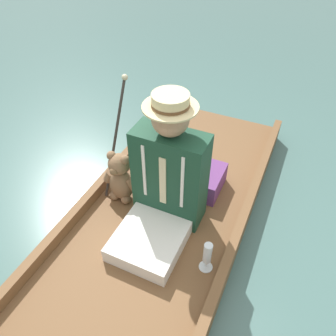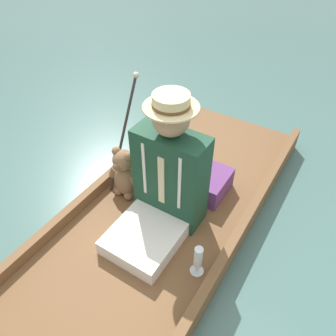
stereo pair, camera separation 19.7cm
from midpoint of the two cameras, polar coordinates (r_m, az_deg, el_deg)
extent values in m
plane|color=#476B66|center=(2.36, -4.72, -12.08)|extent=(16.00, 16.00, 0.00)
cube|color=brown|center=(2.31, -4.80, -11.24)|extent=(1.12, 3.11, 0.11)
cube|color=brown|center=(2.12, 8.23, -14.30)|extent=(0.06, 3.11, 0.09)
cube|color=brown|center=(2.47, -15.91, -5.32)|extent=(0.06, 3.11, 0.09)
cube|color=#6B3875|center=(2.49, 1.96, -1.49)|extent=(0.46, 0.32, 0.17)
cube|color=white|center=(2.14, -6.05, -12.66)|extent=(0.42, 0.44, 0.11)
cube|color=#19422D|center=(2.11, -2.31, -1.67)|extent=(0.47, 0.21, 0.68)
cube|color=beige|center=(2.00, -3.73, -2.54)|extent=(0.04, 0.01, 0.37)
cube|color=white|center=(1.94, -0.40, -2.90)|extent=(0.02, 0.01, 0.41)
cube|color=white|center=(2.03, -6.96, -0.77)|extent=(0.02, 0.01, 0.41)
sphere|color=tan|center=(1.83, -2.69, 8.61)|extent=(0.22, 0.22, 0.22)
cylinder|color=beige|center=(1.79, -2.76, 10.51)|extent=(0.31, 0.31, 0.01)
cylinder|color=beige|center=(1.77, -2.80, 11.64)|extent=(0.21, 0.21, 0.07)
cylinder|color=brown|center=(1.79, -2.78, 10.98)|extent=(0.21, 0.21, 0.02)
ellipsoid|color=#846042|center=(2.39, -10.43, -2.92)|extent=(0.18, 0.15, 0.26)
sphere|color=#846042|center=(2.26, -11.02, 0.57)|extent=(0.15, 0.15, 0.15)
sphere|color=brown|center=(2.23, -11.88, -0.64)|extent=(0.06, 0.06, 0.06)
sphere|color=#846042|center=(2.20, -10.06, 1.32)|extent=(0.06, 0.06, 0.06)
sphere|color=#846042|center=(2.25, -12.33, 2.03)|extent=(0.06, 0.06, 0.06)
cylinder|color=#846042|center=(2.32, -8.60, -2.80)|extent=(0.10, 0.07, 0.11)
cylinder|color=#846042|center=(2.41, -12.46, -1.45)|extent=(0.10, 0.07, 0.11)
sphere|color=#846042|center=(2.42, -9.68, -5.47)|extent=(0.07, 0.07, 0.07)
sphere|color=#846042|center=(2.46, -11.55, -4.76)|extent=(0.07, 0.07, 0.07)
cylinder|color=silver|center=(2.09, 3.79, -16.95)|extent=(0.08, 0.08, 0.01)
cylinder|color=silver|center=(2.06, 3.84, -16.40)|extent=(0.01, 0.01, 0.07)
cylinder|color=silver|center=(1.96, 3.99, -14.70)|extent=(0.05, 0.05, 0.15)
cylinder|color=#2D2823|center=(2.39, -11.56, 4.82)|extent=(0.02, 0.42, 0.78)
sphere|color=beige|center=(2.33, -10.05, 15.23)|extent=(0.04, 0.04, 0.04)
camera|label=1|loc=(0.10, -92.79, -2.46)|focal=35.00mm
camera|label=2|loc=(0.10, 87.21, 2.46)|focal=35.00mm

